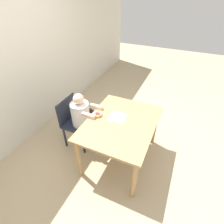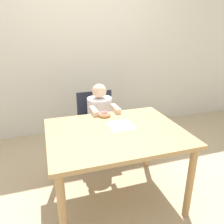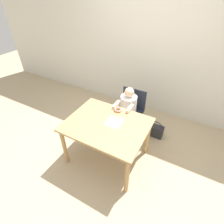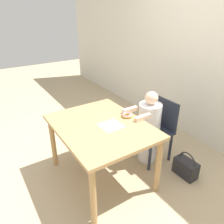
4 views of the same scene
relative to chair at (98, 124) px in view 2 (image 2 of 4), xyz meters
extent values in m
plane|color=tan|center=(-0.04, -0.79, -0.43)|extent=(12.00, 12.00, 0.00)
cube|color=silver|center=(-0.04, 0.87, 0.82)|extent=(8.00, 0.05, 2.50)
cube|color=tan|center=(-0.04, -0.79, 0.26)|extent=(1.15, 0.90, 0.03)
cylinder|color=tan|center=(-0.55, -1.18, -0.09)|extent=(0.06, 0.06, 0.67)
cylinder|color=tan|center=(0.48, -1.18, -0.09)|extent=(0.06, 0.06, 0.67)
cylinder|color=tan|center=(-0.55, -0.40, -0.09)|extent=(0.06, 0.06, 0.67)
cylinder|color=tan|center=(0.48, -0.40, -0.09)|extent=(0.06, 0.06, 0.67)
cube|color=#232838|center=(0.00, -0.06, -0.02)|extent=(0.44, 0.42, 0.03)
cube|color=#232838|center=(0.00, 0.14, 0.19)|extent=(0.44, 0.02, 0.38)
cylinder|color=#232838|center=(-0.19, -0.24, -0.23)|extent=(0.04, 0.04, 0.40)
cylinder|color=#232838|center=(0.19, -0.24, -0.23)|extent=(0.04, 0.04, 0.40)
cylinder|color=#232838|center=(-0.19, 0.11, -0.23)|extent=(0.04, 0.04, 0.40)
cylinder|color=#232838|center=(0.19, 0.11, -0.23)|extent=(0.04, 0.04, 0.40)
cylinder|color=white|center=(0.00, -0.11, -0.22)|extent=(0.23, 0.23, 0.43)
cylinder|color=white|center=(0.00, -0.11, 0.18)|extent=(0.28, 0.28, 0.37)
sphere|color=beige|center=(0.00, -0.11, 0.45)|extent=(0.16, 0.16, 0.16)
cube|color=beige|center=(-0.12, -0.33, 0.30)|extent=(0.05, 0.20, 0.05)
cube|color=beige|center=(0.12, -0.33, 0.30)|extent=(0.05, 0.20, 0.05)
torus|color=tan|center=(-0.03, -0.44, 0.30)|extent=(0.12, 0.12, 0.03)
torus|color=pink|center=(-0.03, -0.44, 0.31)|extent=(0.11, 0.11, 0.02)
cube|color=white|center=(0.04, -0.71, 0.28)|extent=(0.23, 0.23, 0.00)
cube|color=#232328|center=(0.50, 0.06, -0.33)|extent=(0.28, 0.15, 0.21)
torus|color=#232328|center=(0.50, 0.06, -0.22)|extent=(0.23, 0.02, 0.23)
camera|label=1|loc=(-1.72, -1.41, 1.78)|focal=28.00mm
camera|label=2|loc=(-0.58, -2.37, 1.09)|focal=35.00mm
camera|label=3|loc=(0.92, -2.38, 1.90)|focal=28.00mm
camera|label=4|loc=(1.73, -1.80, 1.42)|focal=35.00mm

